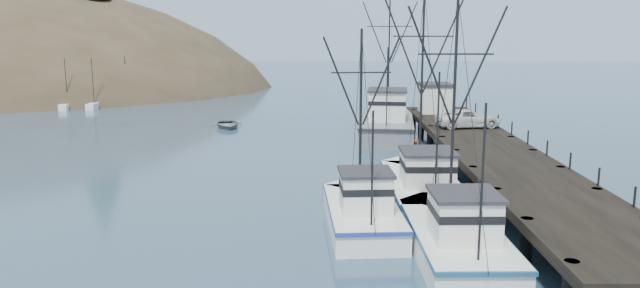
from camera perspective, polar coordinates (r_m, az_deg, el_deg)
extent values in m
plane|color=navy|center=(27.35, -4.98, -11.36)|extent=(400.00, 400.00, 0.00)
cube|color=black|center=(43.63, 15.63, -0.83)|extent=(6.00, 44.00, 0.50)
cylinder|color=black|center=(24.83, 21.88, -12.03)|extent=(0.56, 0.56, 2.00)
cylinder|color=black|center=(29.22, 18.30, -8.32)|extent=(0.56, 0.56, 2.00)
cylinder|color=black|center=(33.77, 15.72, -5.56)|extent=(0.56, 0.56, 2.00)
cylinder|color=black|center=(35.50, 23.87, -5.30)|extent=(0.56, 0.56, 2.00)
cylinder|color=black|center=(38.44, 13.77, -3.46)|extent=(0.56, 0.56, 2.00)
cylinder|color=black|center=(39.97, 21.05, -3.34)|extent=(0.56, 0.56, 2.00)
cylinder|color=black|center=(43.18, 12.25, -1.82)|extent=(0.56, 0.56, 2.00)
cylinder|color=black|center=(44.55, 18.81, -1.77)|extent=(0.56, 0.56, 2.00)
cylinder|color=black|center=(47.97, 11.04, -0.50)|extent=(0.56, 0.56, 2.00)
cylinder|color=black|center=(49.20, 17.00, -0.49)|extent=(0.56, 0.56, 2.00)
cylinder|color=black|center=(52.80, 10.05, 0.58)|extent=(0.56, 0.56, 2.00)
cylinder|color=black|center=(53.93, 15.50, 0.56)|extent=(0.56, 0.56, 2.00)
cylinder|color=black|center=(57.66, 9.22, 1.48)|extent=(0.56, 0.56, 2.00)
cylinder|color=black|center=(58.69, 14.24, 1.45)|extent=(0.56, 0.56, 2.00)
cylinder|color=black|center=(62.54, 8.52, 2.24)|extent=(0.56, 0.56, 2.00)
cylinder|color=black|center=(63.50, 13.18, 2.20)|extent=(0.56, 0.56, 2.00)
cube|color=beige|center=(91.15, -26.13, 4.21)|extent=(4.00, 5.00, 2.80)
cube|color=beige|center=(94.93, -22.37, 4.73)|extent=(4.00, 5.00, 2.80)
cube|color=#9EB2C6|center=(195.61, 2.53, 7.93)|extent=(360.00, 40.00, 26.00)
cube|color=silver|center=(214.68, -11.22, 8.00)|extent=(180.00, 25.00, 18.00)
cube|color=white|center=(88.45, -21.05, 3.71)|extent=(1.00, 3.50, 0.90)
cylinder|color=black|center=(88.16, -21.18, 5.58)|extent=(0.08, 0.08, 6.00)
cube|color=white|center=(82.70, -22.05, 3.18)|extent=(1.00, 3.50, 0.90)
cylinder|color=black|center=(82.40, -22.20, 5.18)|extent=(0.08, 0.08, 6.00)
cube|color=white|center=(90.45, -25.24, 3.54)|extent=(1.00, 3.50, 0.90)
cylinder|color=black|center=(90.17, -25.39, 5.36)|extent=(0.08, 0.08, 6.00)
cube|color=white|center=(93.29, -18.81, 4.19)|extent=(1.00, 3.50, 0.90)
cylinder|color=black|center=(93.02, -18.92, 5.97)|extent=(0.08, 0.08, 6.00)
cube|color=white|center=(86.69, -17.24, 3.81)|extent=(1.00, 3.50, 0.90)
cylinder|color=black|center=(86.40, -17.35, 5.72)|extent=(0.08, 0.08, 6.00)
cube|color=white|center=(96.36, -22.85, 4.12)|extent=(1.00, 3.50, 0.90)
cylinder|color=black|center=(96.10, -22.98, 5.83)|extent=(0.08, 0.08, 6.00)
cube|color=white|center=(81.95, -19.92, 3.26)|extent=(1.00, 3.50, 0.90)
cylinder|color=black|center=(81.64, -20.05, 5.28)|extent=(0.08, 0.08, 6.00)
cube|color=white|center=(29.32, 12.30, -9.07)|extent=(3.98, 9.84, 1.60)
cube|color=white|center=(33.85, 10.46, -6.26)|extent=(3.82, 3.82, 1.60)
cube|color=navy|center=(29.09, 12.36, -7.77)|extent=(4.06, 10.09, 0.18)
cube|color=silver|center=(27.61, 13.03, -6.54)|extent=(2.72, 2.80, 1.90)
cube|color=#26262B|center=(27.33, 13.12, -4.47)|extent=(2.95, 3.06, 0.16)
cylinder|color=black|center=(29.32, 12.12, 2.99)|extent=(0.14, 0.14, 10.35)
cylinder|color=black|center=(24.70, 14.60, -3.49)|extent=(0.10, 0.10, 6.21)
cube|color=white|center=(32.35, 3.90, -6.91)|extent=(3.94, 8.73, 1.60)
cube|color=white|center=(36.41, 3.08, -4.86)|extent=(3.44, 3.44, 1.60)
cube|color=navy|center=(32.15, 3.92, -5.73)|extent=(4.03, 8.95, 0.18)
cube|color=silver|center=(30.81, 4.19, -4.44)|extent=(2.55, 2.55, 1.90)
cube|color=#26262B|center=(30.55, 4.22, -2.58)|extent=(2.77, 2.78, 0.16)
cylinder|color=black|center=(32.44, 3.74, 2.64)|extent=(0.14, 0.14, 8.86)
cylinder|color=black|center=(28.29, 4.80, -2.28)|extent=(0.10, 0.10, 5.32)
cube|color=white|center=(37.81, 9.37, -4.39)|extent=(4.03, 10.45, 1.60)
cube|color=white|center=(42.82, 8.28, -2.54)|extent=(4.02, 4.02, 1.60)
cube|color=navy|center=(37.64, 9.40, -3.36)|extent=(4.11, 10.72, 0.18)
cube|color=silver|center=(36.10, 9.78, -2.27)|extent=(2.82, 2.95, 1.90)
cube|color=#26262B|center=(35.89, 9.84, -0.67)|extent=(3.06, 3.22, 0.16)
cylinder|color=black|center=(38.24, 9.29, 5.52)|extent=(0.14, 0.14, 11.16)
cylinder|color=black|center=(33.04, 10.67, 0.72)|extent=(0.10, 0.10, 6.70)
cube|color=slate|center=(58.24, 6.15, 1.40)|extent=(6.13, 13.70, 2.20)
cube|color=slate|center=(64.78, 6.26, 2.37)|extent=(4.57, 4.57, 2.20)
cube|color=black|center=(58.08, 6.17, 2.38)|extent=(6.26, 14.05, 0.18)
cube|color=silver|center=(56.20, 6.17, 3.53)|extent=(3.64, 4.09, 2.60)
cube|color=#26262B|center=(56.04, 6.20, 4.93)|extent=(3.95, 4.46, 0.16)
cylinder|color=black|center=(59.55, 6.32, 8.00)|extent=(0.14, 0.14, 10.99)
cylinder|color=black|center=(52.60, 6.15, 5.21)|extent=(0.10, 0.10, 6.59)
cube|color=silver|center=(60.56, 10.48, 4.04)|extent=(2.80, 3.00, 2.50)
cube|color=#26262B|center=(60.41, 10.53, 5.36)|extent=(3.00, 3.20, 0.30)
imported|color=silver|center=(52.36, 13.40, 2.29)|extent=(5.62, 3.27, 1.47)
imported|color=slate|center=(63.83, -8.47, 1.51)|extent=(4.42, 5.39, 0.97)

